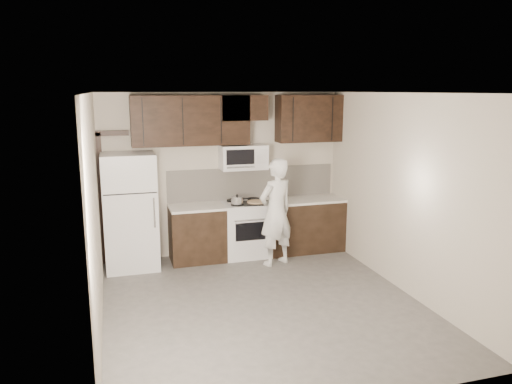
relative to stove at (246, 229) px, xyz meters
name	(u,v)px	position (x,y,z in m)	size (l,w,h in m)	color
floor	(263,304)	(-0.30, -1.94, -0.46)	(4.50, 4.50, 0.00)	#514F4C
back_wall	(223,174)	(-0.30, 0.31, 0.89)	(4.00, 4.00, 0.00)	#C0B5A3
ceiling	(263,93)	(-0.30, -1.94, 2.24)	(4.50, 4.50, 0.00)	white
counter_run	(263,228)	(0.30, 0.00, 0.00)	(2.95, 0.64, 0.91)	black
stove	(246,229)	(0.00, 0.00, 0.00)	(0.76, 0.66, 0.94)	silver
backsplash	(252,183)	(0.20, 0.30, 0.72)	(2.90, 0.02, 0.54)	beige
upper_cabinets	(237,118)	(-0.09, 0.14, 1.82)	(3.48, 0.35, 0.78)	black
microwave	(243,157)	(0.00, 0.12, 1.19)	(0.76, 0.42, 0.40)	silver
refrigerator	(130,211)	(-1.85, -0.05, 0.44)	(0.80, 0.76, 1.80)	silver
door_trim	(104,187)	(-2.22, 0.27, 0.79)	(0.50, 0.08, 2.12)	black
saucepan	(237,201)	(-0.18, -0.15, 0.52)	(0.33, 0.19, 0.18)	silver
baking_tray	(256,203)	(0.14, -0.14, 0.46)	(0.44, 0.33, 0.02)	black
pizza	(256,202)	(0.14, -0.14, 0.48)	(0.30, 0.30, 0.02)	#CBB688
person	(276,212)	(0.35, -0.54, 0.39)	(0.62, 0.41, 1.71)	white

